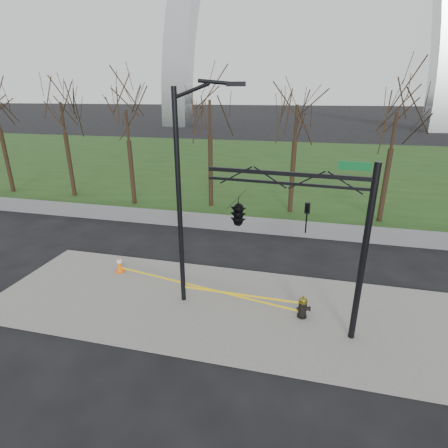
% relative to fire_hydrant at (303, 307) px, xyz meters
% --- Properties ---
extents(ground, '(500.00, 500.00, 0.00)m').
position_rel_fire_hydrant_xyz_m(ground, '(-3.12, 0.05, -0.50)').
color(ground, black).
rests_on(ground, ground).
extents(sidewalk, '(18.00, 6.00, 0.10)m').
position_rel_fire_hydrant_xyz_m(sidewalk, '(-3.12, 0.05, -0.45)').
color(sidewalk, slate).
rests_on(sidewalk, ground).
extents(grass_strip, '(120.00, 40.00, 0.06)m').
position_rel_fire_hydrant_xyz_m(grass_strip, '(-3.12, 30.05, -0.47)').
color(grass_strip, '#203B15').
rests_on(grass_strip, ground).
extents(guardrail, '(60.00, 0.30, 0.90)m').
position_rel_fire_hydrant_xyz_m(guardrail, '(-3.12, 8.05, -0.05)').
color(guardrail, '#59595B').
rests_on(guardrail, ground).
extents(tree_row, '(32.65, 4.00, 8.03)m').
position_rel_fire_hydrant_xyz_m(tree_row, '(-9.79, 12.05, 3.51)').
color(tree_row, black).
rests_on(tree_row, ground).
extents(fire_hydrant, '(0.54, 0.36, 0.88)m').
position_rel_fire_hydrant_xyz_m(fire_hydrant, '(0.00, 0.00, 0.00)').
color(fire_hydrant, black).
rests_on(fire_hydrant, sidewalk).
extents(traffic_cone, '(0.49, 0.49, 0.75)m').
position_rel_fire_hydrant_xyz_m(traffic_cone, '(-8.23, 1.57, -0.03)').
color(traffic_cone, orange).
rests_on(traffic_cone, sidewalk).
extents(street_light, '(2.39, 0.38, 8.21)m').
position_rel_fire_hydrant_xyz_m(street_light, '(-4.39, 0.09, 4.19)').
color(street_light, black).
rests_on(street_light, ground).
extents(traffic_signal_mast, '(5.09, 2.52, 6.00)m').
position_rel_fire_hydrant_xyz_m(traffic_signal_mast, '(-1.59, -0.51, 3.64)').
color(traffic_signal_mast, black).
rests_on(traffic_signal_mast, ground).
extents(caution_tape, '(8.22, 1.57, 0.45)m').
position_rel_fire_hydrant_xyz_m(caution_tape, '(-3.48, 0.52, -0.06)').
color(caution_tape, yellow).
rests_on(caution_tape, ground).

